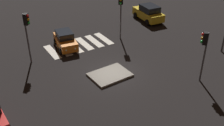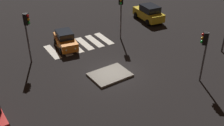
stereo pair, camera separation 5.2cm
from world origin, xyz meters
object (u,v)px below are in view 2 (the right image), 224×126
Objects in this scene: traffic_light_east at (27,26)px; car_orange at (65,40)px; traffic_light_south at (121,6)px; traffic_light_west at (204,45)px; car_yellow at (149,13)px; traffic_island at (110,75)px.

car_orange is at bearing 64.38° from traffic_light_east.
traffic_light_south is 1.12× the size of traffic_light_west.
car_orange is 4.76m from traffic_light_east.
traffic_light_east is at bearing -63.85° from car_orange.
traffic_light_south is (5.83, 2.66, 2.63)m from car_yellow.
traffic_island is 0.72× the size of car_yellow.
traffic_light_west is (-6.65, 11.12, 2.39)m from car_orange.
car_yellow reaches higher than car_orange.
traffic_island is at bearing 16.48° from car_orange.
traffic_light_east is (9.41, -0.04, -0.11)m from traffic_light_south.
traffic_light_west is 0.92× the size of traffic_light_east.
traffic_island is 13.38m from car_yellow.
traffic_light_west is (4.83, 12.54, 2.24)m from car_yellow.
traffic_light_south is at bearing 120.11° from car_yellow.
traffic_light_west is at bearing 44.87° from traffic_light_south.
traffic_light_south reaches higher than traffic_light_west.
traffic_island is at bearing -3.33° from traffic_light_east.
traffic_island is 0.85× the size of car_orange.
car_yellow reaches higher than traffic_island.
traffic_light_east is (15.24, 2.63, 2.52)m from car_yellow.
traffic_light_east is at bearing -3.12° from traffic_light_west.
car_yellow is at bearing 105.42° from car_orange.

